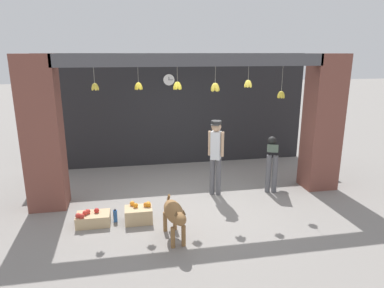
% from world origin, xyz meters
% --- Properties ---
extents(ground_plane, '(60.00, 60.00, 0.00)m').
position_xyz_m(ground_plane, '(0.00, 0.00, 0.00)').
color(ground_plane, gray).
extents(shop_back_wall, '(7.15, 0.12, 2.99)m').
position_xyz_m(shop_back_wall, '(0.00, 2.62, 1.49)').
color(shop_back_wall, '#232326').
rests_on(shop_back_wall, ground_plane).
extents(shop_pillar_left, '(0.70, 0.60, 2.99)m').
position_xyz_m(shop_pillar_left, '(-2.92, 0.30, 1.49)').
color(shop_pillar_left, brown).
rests_on(shop_pillar_left, ground_plane).
extents(shop_pillar_right, '(0.70, 0.60, 2.99)m').
position_xyz_m(shop_pillar_right, '(2.92, 0.30, 1.49)').
color(shop_pillar_right, brown).
rests_on(shop_pillar_right, ground_plane).
extents(storefront_awning, '(5.25, 0.26, 0.91)m').
position_xyz_m(storefront_awning, '(0.01, 0.12, 2.84)').
color(storefront_awning, '#4C4C51').
extents(dog, '(0.38, 1.06, 0.69)m').
position_xyz_m(dog, '(-0.62, -1.43, 0.47)').
color(dog, olive).
rests_on(dog, ground_plane).
extents(shopkeeper, '(0.31, 0.31, 1.64)m').
position_xyz_m(shopkeeper, '(0.50, 0.28, 0.96)').
color(shopkeeper, '#56565B').
rests_on(shopkeeper, ground_plane).
extents(worker_stooping, '(0.47, 0.82, 1.11)m').
position_xyz_m(worker_stooping, '(1.82, 0.39, 0.74)').
color(worker_stooping, '#56565B').
rests_on(worker_stooping, ground_plane).
extents(fruit_crate_oranges, '(0.49, 0.36, 0.36)m').
position_xyz_m(fruit_crate_oranges, '(-1.19, -0.70, 0.15)').
color(fruit_crate_oranges, tan).
rests_on(fruit_crate_oranges, ground_plane).
extents(fruit_crate_apples, '(0.59, 0.38, 0.30)m').
position_xyz_m(fruit_crate_apples, '(-2.01, -0.66, 0.12)').
color(fruit_crate_apples, tan).
rests_on(fruit_crate_apples, ground_plane).
extents(water_bottle, '(0.07, 0.07, 0.25)m').
position_xyz_m(water_bottle, '(-1.61, -0.62, 0.12)').
color(water_bottle, '#2D60AD').
rests_on(water_bottle, ground_plane).
extents(wall_clock, '(0.31, 0.03, 0.31)m').
position_xyz_m(wall_clock, '(-0.22, 2.55, 2.31)').
color(wall_clock, black).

